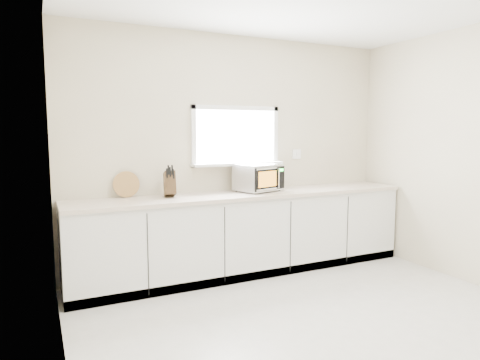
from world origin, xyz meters
TOP-DOWN VIEW (x-y plane):
  - ground at (0.00, 0.00)m, footprint 4.00×4.00m
  - back_wall at (0.00, 2.00)m, footprint 4.00×0.17m
  - cabinets at (0.00, 1.70)m, footprint 3.92×0.60m
  - countertop at (0.00, 1.69)m, footprint 3.92×0.64m
  - microwave at (0.18, 1.74)m, footprint 0.57×0.51m
  - knife_block at (-0.87, 1.77)m, footprint 0.15×0.25m
  - cutting_board at (-1.28, 1.94)m, footprint 0.27×0.07m
  - coffee_grinder at (0.20, 1.77)m, footprint 0.14×0.14m

SIDE VIEW (x-z plane):
  - ground at x=0.00m, z-range 0.00..0.00m
  - cabinets at x=0.00m, z-range 0.00..0.88m
  - countertop at x=0.00m, z-range 0.88..0.92m
  - coffee_grinder at x=0.20m, z-range 0.92..1.13m
  - cutting_board at x=-1.28m, z-range 0.92..1.19m
  - knife_block at x=-0.87m, z-range 0.90..1.24m
  - microwave at x=0.18m, z-range 0.93..1.24m
  - back_wall at x=0.00m, z-range 0.01..2.71m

